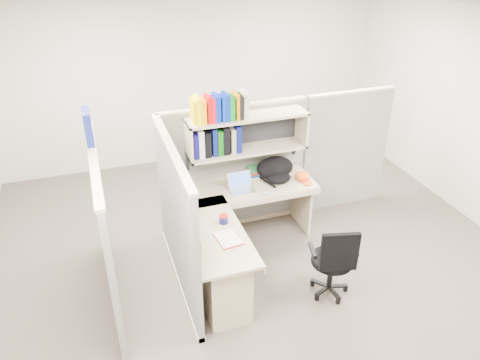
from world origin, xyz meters
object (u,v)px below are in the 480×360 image
object	(u,v)px
desk	(232,256)
backpack	(277,170)
laptop	(242,183)
snack_canister	(224,219)
task_chair	(332,271)

from	to	relation	value
desk	backpack	distance (m)	1.29
laptop	snack_canister	xyz separation A→B (m)	(-0.39, -0.56, -0.05)
laptop	snack_canister	bearing A→B (deg)	-127.19
desk	backpack	xyz separation A→B (m)	(0.85, 0.88, 0.43)
desk	snack_canister	bearing A→B (deg)	95.83
laptop	desk	bearing A→B (deg)	-118.00
desk	snack_canister	size ratio (longest dim) A/B	18.65
snack_canister	task_chair	world-z (taller)	task_chair
snack_canister	task_chair	size ratio (longest dim) A/B	0.10
snack_canister	backpack	bearing A→B (deg)	37.80
backpack	laptop	bearing A→B (deg)	-165.31
snack_canister	desk	bearing A→B (deg)	-84.17
desk	laptop	bearing A→B (deg)	63.87
desk	laptop	xyz separation A→B (m)	(0.37, 0.76, 0.39)
backpack	desk	bearing A→B (deg)	-133.37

